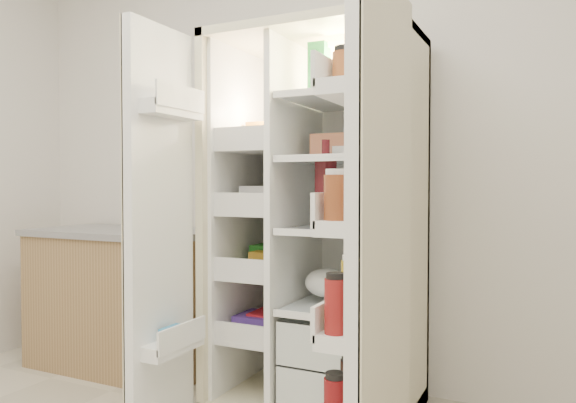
% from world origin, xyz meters
% --- Properties ---
extents(wall_back, '(4.00, 0.02, 2.70)m').
position_xyz_m(wall_back, '(0.00, 2.00, 1.35)').
color(wall_back, white).
rests_on(wall_back, floor).
extents(refrigerator, '(0.92, 0.70, 1.80)m').
position_xyz_m(refrigerator, '(0.20, 1.65, 0.75)').
color(refrigerator, beige).
rests_on(refrigerator, floor).
extents(freezer_door, '(0.15, 0.40, 1.72)m').
position_xyz_m(freezer_door, '(-0.32, 1.05, 0.89)').
color(freezer_door, white).
rests_on(freezer_door, floor).
extents(fridge_door, '(0.17, 0.58, 1.72)m').
position_xyz_m(fridge_door, '(0.66, 0.96, 0.87)').
color(fridge_door, white).
rests_on(fridge_door, floor).
extents(kitchen_counter, '(1.13, 0.60, 0.82)m').
position_xyz_m(kitchen_counter, '(-1.09, 1.67, 0.41)').
color(kitchen_counter, '#98794C').
rests_on(kitchen_counter, floor).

